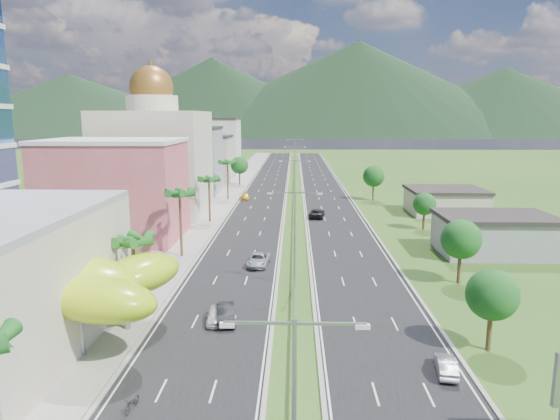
{
  "coord_description": "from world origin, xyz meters",
  "views": [
    {
      "loc": [
        -0.03,
        -43.82,
        18.96
      ],
      "look_at": [
        -1.92,
        19.92,
        7.0
      ],
      "focal_mm": 32.0,
      "sensor_mm": 36.0,
      "label": 1
    }
  ],
  "objects": [
    {
      "name": "ground",
      "position": [
        0.0,
        0.0,
        0.0
      ],
      "size": [
        500.0,
        500.0,
        0.0
      ],
      "primitive_type": "plane",
      "color": "#2D5119",
      "rests_on": "ground"
    },
    {
      "name": "road_left",
      "position": [
        -7.5,
        90.0,
        0.02
      ],
      "size": [
        11.0,
        260.0,
        0.04
      ],
      "primitive_type": "cube",
      "color": "black",
      "rests_on": "ground"
    },
    {
      "name": "road_right",
      "position": [
        7.5,
        90.0,
        0.02
      ],
      "size": [
        11.0,
        260.0,
        0.04
      ],
      "primitive_type": "cube",
      "color": "black",
      "rests_on": "ground"
    },
    {
      "name": "sidewalk_left",
      "position": [
        -17.0,
        90.0,
        0.06
      ],
      "size": [
        7.0,
        260.0,
        0.12
      ],
      "primitive_type": "cube",
      "color": "gray",
      "rests_on": "ground"
    },
    {
      "name": "median_guardrail",
      "position": [
        0.0,
        71.99,
        0.62
      ],
      "size": [
        0.1,
        216.06,
        0.76
      ],
      "color": "gray",
      "rests_on": "ground"
    },
    {
      "name": "streetlight_median_a",
      "position": [
        0.0,
        -25.0,
        6.75
      ],
      "size": [
        6.04,
        0.25,
        11.0
      ],
      "color": "gray",
      "rests_on": "ground"
    },
    {
      "name": "streetlight_median_b",
      "position": [
        0.0,
        10.0,
        6.75
      ],
      "size": [
        6.04,
        0.25,
        11.0
      ],
      "color": "gray",
      "rests_on": "ground"
    },
    {
      "name": "streetlight_median_c",
      "position": [
        0.0,
        50.0,
        6.75
      ],
      "size": [
        6.04,
        0.25,
        11.0
      ],
      "color": "gray",
      "rests_on": "ground"
    },
    {
      "name": "streetlight_median_d",
      "position": [
        0.0,
        95.0,
        6.75
      ],
      "size": [
        6.04,
        0.25,
        11.0
      ],
      "color": "gray",
      "rests_on": "ground"
    },
    {
      "name": "streetlight_median_e",
      "position": [
        0.0,
        140.0,
        6.75
      ],
      "size": [
        6.04,
        0.25,
        11.0
      ],
      "color": "gray",
      "rests_on": "ground"
    },
    {
      "name": "lime_canopy",
      "position": [
        -20.0,
        -4.0,
        4.99
      ],
      "size": [
        18.0,
        15.0,
        7.4
      ],
      "color": "#A7CB13",
      "rests_on": "ground"
    },
    {
      "name": "pink_shophouse",
      "position": [
        -28.0,
        32.0,
        7.5
      ],
      "size": [
        20.0,
        15.0,
        15.0
      ],
      "primitive_type": "cube",
      "color": "#BC4D55",
      "rests_on": "ground"
    },
    {
      "name": "domed_building",
      "position": [
        -28.0,
        55.0,
        11.35
      ],
      "size": [
        20.0,
        20.0,
        28.7
      ],
      "color": "beige",
      "rests_on": "ground"
    },
    {
      "name": "midrise_grey",
      "position": [
        -27.0,
        80.0,
        8.0
      ],
      "size": [
        16.0,
        15.0,
        16.0
      ],
      "primitive_type": "cube",
      "color": "gray",
      "rests_on": "ground"
    },
    {
      "name": "midrise_beige",
      "position": [
        -27.0,
        102.0,
        6.5
      ],
      "size": [
        16.0,
        15.0,
        13.0
      ],
      "primitive_type": "cube",
      "color": "#B8A997",
      "rests_on": "ground"
    },
    {
      "name": "midrise_white",
      "position": [
        -27.0,
        125.0,
        9.0
      ],
      "size": [
        16.0,
        15.0,
        18.0
      ],
      "primitive_type": "cube",
      "color": "silver",
      "rests_on": "ground"
    },
    {
      "name": "shed_near",
      "position": [
        28.0,
        25.0,
        2.5
      ],
      "size": [
        15.0,
        10.0,
        5.0
      ],
      "primitive_type": "cube",
      "color": "gray",
      "rests_on": "ground"
    },
    {
      "name": "shed_far",
      "position": [
        30.0,
        55.0,
        2.2
      ],
      "size": [
        14.0,
        12.0,
        4.4
      ],
      "primitive_type": "cube",
      "color": "#B8A997",
      "rests_on": "ground"
    },
    {
      "name": "palm_tree_b",
      "position": [
        -15.5,
        2.0,
        7.06
      ],
      "size": [
        3.6,
        3.6,
        8.1
      ],
      "color": "#47301C",
      "rests_on": "ground"
    },
    {
      "name": "palm_tree_c",
      "position": [
        -15.5,
        22.0,
        8.5
      ],
      "size": [
        3.6,
        3.6,
        9.6
      ],
      "color": "#47301C",
      "rests_on": "ground"
    },
    {
      "name": "palm_tree_d",
      "position": [
        -15.5,
        45.0,
        7.54
      ],
      "size": [
        3.6,
        3.6,
        8.6
      ],
      "color": "#47301C",
      "rests_on": "ground"
    },
    {
      "name": "palm_tree_e",
      "position": [
        -15.5,
        70.0,
        8.31
      ],
      "size": [
        3.6,
        3.6,
        9.4
      ],
      "color": "#47301C",
      "rests_on": "ground"
    },
    {
      "name": "leafy_tree_lfar",
      "position": [
        -15.5,
        95.0,
        5.58
      ],
      "size": [
        4.9,
        4.9,
        8.05
      ],
      "color": "#47301C",
      "rests_on": "ground"
    },
    {
      "name": "leafy_tree_ra",
      "position": [
        16.0,
        -5.0,
        4.78
      ],
      "size": [
        4.2,
        4.2,
        6.9
      ],
      "color": "#47301C",
      "rests_on": "ground"
    },
    {
      "name": "leafy_tree_rb",
      "position": [
        19.0,
        12.0,
        5.18
      ],
      "size": [
        4.55,
        4.55,
        7.47
      ],
      "color": "#47301C",
      "rests_on": "ground"
    },
    {
      "name": "leafy_tree_rc",
      "position": [
        22.0,
        40.0,
        4.37
      ],
      "size": [
        3.85,
        3.85,
        6.33
      ],
      "color": "#47301C",
      "rests_on": "ground"
    },
    {
      "name": "leafy_tree_rd",
      "position": [
        18.0,
        70.0,
        5.58
      ],
      "size": [
        4.9,
        4.9,
        8.05
      ],
      "color": "#47301C",
      "rests_on": "ground"
    },
    {
      "name": "mountain_ridge",
      "position": [
        60.0,
        450.0,
        0.0
      ],
      "size": [
        860.0,
        140.0,
        90.0
      ],
      "primitive_type": null,
      "color": "black",
      "rests_on": "ground"
    },
    {
      "name": "car_white_near_left",
      "position": [
        -7.31,
        -0.12,
        0.72
      ],
      "size": [
        1.94,
        4.12,
        1.36
      ],
      "primitive_type": "imported",
      "rotation": [
        0.0,
        0.0,
        0.08
      ],
      "color": "white",
      "rests_on": "road_left"
    },
    {
      "name": "car_dark_left",
      "position": [
        -6.43,
        0.11,
        0.82
      ],
      "size": [
        2.42,
        4.95,
        1.56
      ],
      "primitive_type": "imported",
      "rotation": [
        0.0,
        0.0,
        0.17
      ],
      "color": "black",
      "rests_on": "road_left"
    },
    {
      "name": "car_silver_mid_left",
      "position": [
        -4.62,
        18.11,
        0.8
      ],
      "size": [
        3.04,
        5.67,
        1.51
      ],
      "primitive_type": "imported",
      "rotation": [
        0.0,
        0.0,
        -0.1
      ],
      "color": "#9FA0A6",
      "rests_on": "road_left"
    },
    {
      "name": "car_yellow_far_left",
      "position": [
        -11.49,
        70.04,
        0.69
      ],
      "size": [
        2.29,
        4.64,
        1.3
      ],
      "primitive_type": "imported",
      "rotation": [
        0.0,
        0.0,
        0.11
      ],
      "color": "gold",
      "rests_on": "road_left"
    },
    {
      "name": "car_silver_right",
      "position": [
        11.36,
        -9.02,
        0.69
      ],
      "size": [
        1.93,
        4.08,
        1.29
      ],
      "primitive_type": "imported",
      "rotation": [
        0.0,
        0.0,
        2.99
      ],
      "color": "#A0A3A8",
      "rests_on": "road_right"
    },
    {
      "name": "car_dark_far_right",
      "position": [
        4.22,
        49.55,
        0.85
      ],
      "size": [
        3.42,
        6.1,
        1.61
      ],
      "primitive_type": "imported",
      "rotation": [
        0.0,
        0.0,
        3.01
      ],
      "color": "black",
      "rests_on": "road_right"
    },
    {
      "name": "motorcycle",
      "position": [
        -10.6,
        -14.37,
        0.65
      ],
      "size": [
        0.85,
        1.97,
        1.22
      ],
      "primitive_type": "imported",
      "rotation": [
        0.0,
        0.0,
        -0.15
      ],
      "color": "black",
      "rests_on": "road_left"
    }
  ]
}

